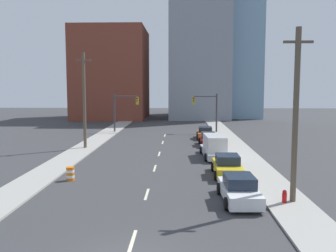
% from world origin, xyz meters
% --- Properties ---
extents(sidewalk_left, '(2.70, 92.36, 0.13)m').
position_xyz_m(sidewalk_left, '(-8.10, 46.18, 0.06)').
color(sidewalk_left, '#9E9B93').
rests_on(sidewalk_left, ground).
extents(sidewalk_right, '(2.70, 92.36, 0.13)m').
position_xyz_m(sidewalk_right, '(8.10, 46.18, 0.06)').
color(sidewalk_right, '#9E9B93').
rests_on(sidewalk_right, ground).
extents(lane_stripe_at_2m, '(0.16, 2.40, 0.01)m').
position_xyz_m(lane_stripe_at_2m, '(0.00, 2.00, 0.00)').
color(lane_stripe_at_2m, beige).
rests_on(lane_stripe_at_2m, ground).
extents(lane_stripe_at_9m, '(0.16, 2.40, 0.01)m').
position_xyz_m(lane_stripe_at_9m, '(0.00, 8.95, 0.00)').
color(lane_stripe_at_9m, beige).
rests_on(lane_stripe_at_9m, ground).
extents(lane_stripe_at_16m, '(0.16, 2.40, 0.01)m').
position_xyz_m(lane_stripe_at_16m, '(0.00, 16.25, 0.00)').
color(lane_stripe_at_16m, beige).
rests_on(lane_stripe_at_16m, ground).
extents(lane_stripe_at_23m, '(0.16, 2.40, 0.01)m').
position_xyz_m(lane_stripe_at_23m, '(0.00, 22.66, 0.00)').
color(lane_stripe_at_23m, beige).
rests_on(lane_stripe_at_23m, ground).
extents(lane_stripe_at_30m, '(0.16, 2.40, 0.01)m').
position_xyz_m(lane_stripe_at_30m, '(0.00, 30.16, 0.00)').
color(lane_stripe_at_30m, beige).
rests_on(lane_stripe_at_30m, ground).
extents(lane_stripe_at_36m, '(0.16, 2.40, 0.01)m').
position_xyz_m(lane_stripe_at_36m, '(0.00, 36.40, 0.00)').
color(lane_stripe_at_36m, beige).
rests_on(lane_stripe_at_36m, ground).
extents(building_brick_left, '(14.00, 16.00, 18.08)m').
position_xyz_m(building_brick_left, '(-11.91, 63.53, 9.04)').
color(building_brick_left, brown).
rests_on(building_brick_left, ground).
extents(building_office_center, '(12.00, 20.00, 26.97)m').
position_xyz_m(building_office_center, '(5.84, 67.53, 13.48)').
color(building_office_center, gray).
rests_on(building_office_center, ground).
extents(building_glass_right, '(13.00, 20.00, 36.71)m').
position_xyz_m(building_glass_right, '(12.16, 71.53, 18.35)').
color(building_glass_right, '#7A9EB7').
rests_on(building_glass_right, ground).
extents(traffic_signal_left, '(3.57, 0.35, 5.55)m').
position_xyz_m(traffic_signal_left, '(-6.30, 39.69, 3.56)').
color(traffic_signal_left, '#38383D').
rests_on(traffic_signal_left, ground).
extents(traffic_signal_right, '(3.57, 0.35, 5.55)m').
position_xyz_m(traffic_signal_right, '(6.17, 39.69, 3.56)').
color(traffic_signal_right, '#38383D').
rests_on(traffic_signal_right, ground).
extents(utility_pole_right_near, '(1.60, 0.32, 9.75)m').
position_xyz_m(utility_pole_right_near, '(8.38, 7.45, 5.00)').
color(utility_pole_right_near, brown).
rests_on(utility_pole_right_near, ground).
extents(utility_pole_left_mid, '(1.60, 0.32, 10.05)m').
position_xyz_m(utility_pole_left_mid, '(-7.98, 25.48, 5.15)').
color(utility_pole_left_mid, brown).
rests_on(utility_pole_left_mid, ground).
extents(traffic_barrel, '(0.56, 0.56, 0.95)m').
position_xyz_m(traffic_barrel, '(-5.65, 12.15, 0.47)').
color(traffic_barrel, orange).
rests_on(traffic_barrel, ground).
extents(fire_hydrant, '(0.26, 0.26, 0.84)m').
position_xyz_m(fire_hydrant, '(7.84, 7.19, 0.41)').
color(fire_hydrant, red).
rests_on(fire_hydrant, ground).
extents(sedan_white, '(2.22, 4.83, 1.53)m').
position_xyz_m(sedan_white, '(5.40, 7.66, 0.70)').
color(sedan_white, silver).
rests_on(sedan_white, ground).
extents(sedan_yellow, '(2.20, 4.61, 1.55)m').
position_xyz_m(sedan_yellow, '(5.52, 13.95, 0.70)').
color(sedan_yellow, gold).
rests_on(sedan_yellow, ground).
extents(box_truck_silver, '(2.47, 6.39, 2.08)m').
position_xyz_m(box_truck_silver, '(5.21, 21.06, 0.99)').
color(box_truck_silver, '#B2B2BC').
rests_on(box_truck_silver, ground).
extents(sedan_red, '(2.08, 4.25, 1.48)m').
position_xyz_m(sedan_red, '(5.19, 28.09, 0.67)').
color(sedan_red, red).
rests_on(sedan_red, ground).
extents(sedan_orange, '(2.25, 4.49, 1.49)m').
position_xyz_m(sedan_orange, '(5.20, 33.62, 0.68)').
color(sedan_orange, orange).
rests_on(sedan_orange, ground).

